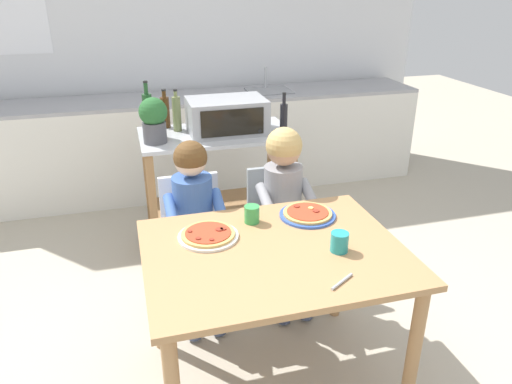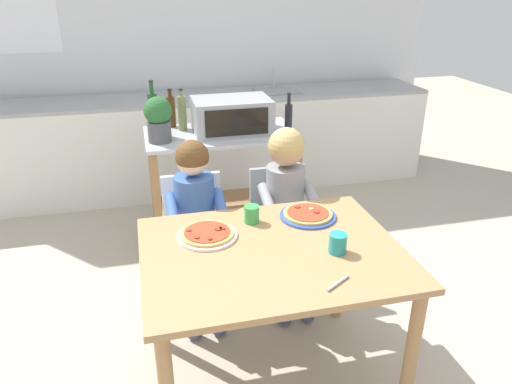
% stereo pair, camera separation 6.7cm
% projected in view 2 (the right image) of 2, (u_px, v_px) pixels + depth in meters
% --- Properties ---
extents(ground_plane, '(11.50, 11.50, 0.00)m').
position_uv_depth(ground_plane, '(228.00, 260.00, 3.48)').
color(ground_plane, '#B7AD99').
extents(back_wall_tiled, '(4.76, 0.13, 2.70)m').
position_uv_depth(back_wall_tiled, '(188.00, 36.00, 4.51)').
color(back_wall_tiled, silver).
rests_on(back_wall_tiled, ground).
extents(kitchen_counter, '(4.28, 0.60, 1.08)m').
position_uv_depth(kitchen_counter, '(199.00, 143.00, 4.52)').
color(kitchen_counter, silver).
rests_on(kitchen_counter, ground).
extents(kitchen_island_cart, '(1.04, 0.58, 0.87)m').
position_uv_depth(kitchen_island_cart, '(222.00, 171.00, 3.47)').
color(kitchen_island_cart, '#B7BABF').
rests_on(kitchen_island_cart, ground).
extents(toaster_oven, '(0.52, 0.36, 0.23)m').
position_uv_depth(toaster_oven, '(232.00, 116.00, 3.32)').
color(toaster_oven, '#999BA0').
rests_on(toaster_oven, kitchen_island_cart).
extents(bottle_squat_spirits, '(0.06, 0.06, 0.27)m').
position_uv_depth(bottle_squat_spirits, '(171.00, 111.00, 3.44)').
color(bottle_squat_spirits, '#4C2D14').
rests_on(bottle_squat_spirits, kitchen_island_cart).
extents(bottle_tall_green_wine, '(0.06, 0.06, 0.37)m').
position_uv_depth(bottle_tall_green_wine, '(154.00, 113.00, 3.25)').
color(bottle_tall_green_wine, '#1E4723').
rests_on(bottle_tall_green_wine, kitchen_island_cart).
extents(bottle_clear_vinegar, '(0.06, 0.06, 0.29)m').
position_uv_depth(bottle_clear_vinegar, '(182.00, 113.00, 3.36)').
color(bottle_clear_vinegar, olive).
rests_on(bottle_clear_vinegar, kitchen_island_cart).
extents(bottle_dark_olive_oil, '(0.05, 0.05, 0.29)m').
position_uv_depth(bottle_dark_olive_oil, '(288.00, 118.00, 3.25)').
color(bottle_dark_olive_oil, black).
rests_on(bottle_dark_olive_oil, kitchen_island_cart).
extents(potted_herb_plant, '(0.18, 0.18, 0.30)m').
position_uv_depth(potted_herb_plant, '(158.00, 118.00, 3.11)').
color(potted_herb_plant, '#4C4C51').
rests_on(potted_herb_plant, kitchen_island_cart).
extents(dining_table, '(1.15, 0.89, 0.75)m').
position_uv_depth(dining_table, '(272.00, 271.00, 2.20)').
color(dining_table, '#AD7F51').
rests_on(dining_table, ground).
extents(dining_chair_left, '(0.36, 0.36, 0.81)m').
position_uv_depth(dining_chair_left, '(195.00, 234.00, 2.84)').
color(dining_chair_left, silver).
rests_on(dining_chair_left, ground).
extents(dining_chair_right, '(0.36, 0.36, 0.81)m').
position_uv_depth(dining_chair_right, '(281.00, 224.00, 2.95)').
color(dining_chair_right, gray).
rests_on(dining_chair_right, ground).
extents(child_in_blue_striped_shirt, '(0.32, 0.42, 1.05)m').
position_uv_depth(child_in_blue_striped_shirt, '(197.00, 214.00, 2.66)').
color(child_in_blue_striped_shirt, '#424C6B').
rests_on(child_in_blue_striped_shirt, ground).
extents(child_in_grey_shirt, '(0.32, 0.42, 1.09)m').
position_uv_depth(child_in_grey_shirt, '(288.00, 198.00, 2.76)').
color(child_in_grey_shirt, '#424C6B').
rests_on(child_in_grey_shirt, ground).
extents(pizza_plate_white, '(0.28, 0.28, 0.03)m').
position_uv_depth(pizza_plate_white, '(207.00, 234.00, 2.25)').
color(pizza_plate_white, white).
rests_on(pizza_plate_white, dining_table).
extents(pizza_plate_blue_rimmed, '(0.28, 0.28, 0.03)m').
position_uv_depth(pizza_plate_blue_rimmed, '(308.00, 215.00, 2.44)').
color(pizza_plate_blue_rimmed, '#3356B7').
rests_on(pizza_plate_blue_rimmed, dining_table).
extents(drinking_cup_teal, '(0.08, 0.08, 0.09)m').
position_uv_depth(drinking_cup_teal, '(338.00, 243.00, 2.12)').
color(drinking_cup_teal, teal).
rests_on(drinking_cup_teal, dining_table).
extents(drinking_cup_green, '(0.08, 0.08, 0.09)m').
position_uv_depth(drinking_cup_green, '(252.00, 214.00, 2.38)').
color(drinking_cup_green, green).
rests_on(drinking_cup_green, dining_table).
extents(serving_spoon, '(0.12, 0.08, 0.01)m').
position_uv_depth(serving_spoon, '(338.00, 283.00, 1.91)').
color(serving_spoon, '#B7BABF').
rests_on(serving_spoon, dining_table).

